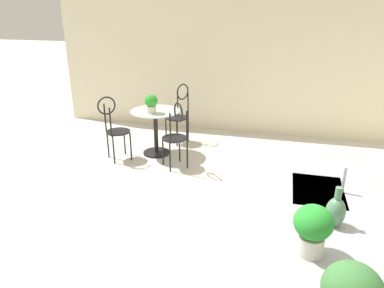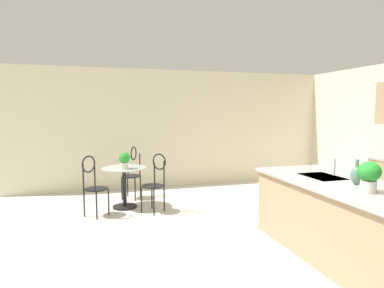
# 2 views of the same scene
# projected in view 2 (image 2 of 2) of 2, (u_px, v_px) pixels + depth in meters

# --- Properties ---
(ground_plane) EXTENTS (40.00, 40.00, 0.00)m
(ground_plane) POSITION_uv_depth(u_px,v_px,m) (272.00, 262.00, 3.85)
(ground_plane) COLOR beige
(wall_left_window) EXTENTS (0.12, 7.80, 2.70)m
(wall_left_window) POSITION_uv_depth(u_px,v_px,m) (181.00, 128.00, 7.79)
(wall_left_window) COLOR beige
(wall_left_window) RESTS_ON ground
(kitchen_island) EXTENTS (2.80, 1.06, 0.92)m
(kitchen_island) POSITION_uv_depth(u_px,v_px,m) (353.00, 225.00, 3.76)
(kitchen_island) COLOR tan
(kitchen_island) RESTS_ON ground
(bistro_table) EXTENTS (0.80, 0.80, 0.74)m
(bistro_table) POSITION_uv_depth(u_px,v_px,m) (124.00, 183.00, 6.00)
(bistro_table) COLOR black
(bistro_table) RESTS_ON ground
(chair_near_window) EXTENTS (0.54, 0.54, 1.04)m
(chair_near_window) POSITION_uv_depth(u_px,v_px,m) (93.00, 183.00, 5.46)
(chair_near_window) COLOR black
(chair_near_window) RESTS_ON ground
(chair_by_island) EXTENTS (0.54, 0.54, 1.04)m
(chair_by_island) POSITION_uv_depth(u_px,v_px,m) (155.00, 180.00, 5.69)
(chair_by_island) COLOR black
(chair_by_island) RESTS_ON ground
(chair_toward_desk) EXTENTS (0.52, 0.52, 1.04)m
(chair_toward_desk) POSITION_uv_depth(u_px,v_px,m) (132.00, 170.00, 6.66)
(chair_toward_desk) COLOR black
(chair_toward_desk) RESTS_ON ground
(sink_faucet) EXTENTS (0.02, 0.02, 0.22)m
(sink_faucet) POSITION_uv_depth(u_px,v_px,m) (335.00, 167.00, 4.28)
(sink_faucet) COLOR #B2B5BA
(sink_faucet) RESTS_ON kitchen_island
(potted_plant_on_table) EXTENTS (0.21, 0.21, 0.29)m
(potted_plant_on_table) POSITION_uv_depth(u_px,v_px,m) (124.00, 160.00, 5.82)
(potted_plant_on_table) COLOR beige
(potted_plant_on_table) RESTS_ON bistro_table
(potted_plant_counter_near) EXTENTS (0.23, 0.23, 0.32)m
(potted_plant_counter_near) POSITION_uv_depth(u_px,v_px,m) (369.00, 175.00, 3.38)
(potted_plant_counter_near) COLOR beige
(potted_plant_counter_near) RESTS_ON kitchen_island
(vase_on_counter) EXTENTS (0.13, 0.13, 0.29)m
(vase_on_counter) POSITION_uv_depth(u_px,v_px,m) (357.00, 175.00, 3.77)
(vase_on_counter) COLOR #4C7A5B
(vase_on_counter) RESTS_ON kitchen_island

